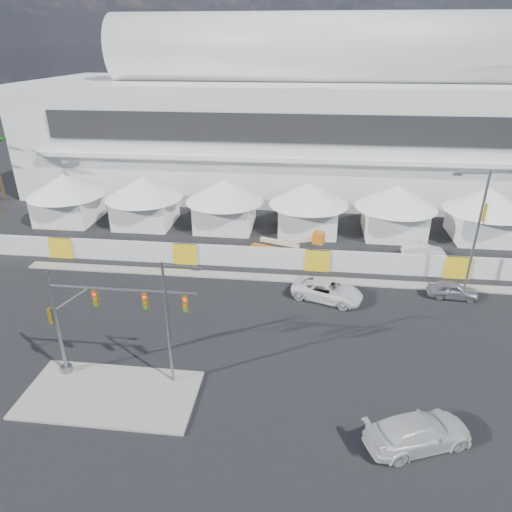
# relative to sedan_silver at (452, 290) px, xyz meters

# --- Properties ---
(ground) EXTENTS (160.00, 160.00, 0.00)m
(ground) POSITION_rel_sedan_silver_xyz_m (-16.71, -10.93, -0.66)
(ground) COLOR black
(ground) RESTS_ON ground
(median_island) EXTENTS (10.00, 5.00, 0.15)m
(median_island) POSITION_rel_sedan_silver_xyz_m (-22.71, -13.93, -0.58)
(median_island) COLOR gray
(median_island) RESTS_ON ground
(far_curb) EXTENTS (80.00, 1.20, 0.12)m
(far_curb) POSITION_rel_sedan_silver_xyz_m (3.29, 1.57, -0.60)
(far_curb) COLOR gray
(far_curb) RESTS_ON ground
(stadium) EXTENTS (80.00, 24.80, 21.98)m
(stadium) POSITION_rel_sedan_silver_xyz_m (-8.00, 30.57, 8.79)
(stadium) COLOR silver
(stadium) RESTS_ON ground
(tent_row) EXTENTS (53.40, 8.40, 5.40)m
(tent_row) POSITION_rel_sedan_silver_xyz_m (-16.21, 13.07, 2.49)
(tent_row) COLOR white
(tent_row) RESTS_ON ground
(hoarding_fence) EXTENTS (70.00, 0.25, 2.00)m
(hoarding_fence) POSITION_rel_sedan_silver_xyz_m (-10.71, 3.57, 0.34)
(hoarding_fence) COLOR silver
(hoarding_fence) RESTS_ON ground
(sedan_silver) EXTENTS (1.83, 3.96, 1.31)m
(sedan_silver) POSITION_rel_sedan_silver_xyz_m (0.00, 0.00, 0.00)
(sedan_silver) COLOR #ABACB0
(sedan_silver) RESTS_ON ground
(pickup_curb) EXTENTS (4.15, 6.08, 1.54)m
(pickup_curb) POSITION_rel_sedan_silver_xyz_m (-9.95, -1.44, 0.12)
(pickup_curb) COLOR white
(pickup_curb) RESTS_ON ground
(pickup_near) EXTENTS (4.15, 6.01, 1.61)m
(pickup_near) POSITION_rel_sedan_silver_xyz_m (-5.76, -15.50, 0.15)
(pickup_near) COLOR silver
(pickup_near) RESTS_ON ground
(lot_car_a) EXTENTS (1.38, 3.95, 1.30)m
(lot_car_a) POSITION_rel_sedan_silver_xyz_m (-0.68, 7.56, -0.01)
(lot_car_a) COLOR silver
(lot_car_a) RESTS_ON ground
(traffic_mast) EXTENTS (8.88, 0.67, 6.93)m
(traffic_mast) POSITION_rel_sedan_silver_xyz_m (-24.20, -12.34, 3.35)
(traffic_mast) COLOR gray
(traffic_mast) RESTS_ON median_island
(streetlight_median) EXTENTS (2.19, 0.22, 7.90)m
(streetlight_median) POSITION_rel_sedan_silver_xyz_m (-19.19, -12.38, 4.03)
(streetlight_median) COLOR gray
(streetlight_median) RESTS_ON median_island
(streetlight_curb) EXTENTS (2.95, 0.67, 9.98)m
(streetlight_curb) POSITION_rel_sedan_silver_xyz_m (1.25, 1.57, 5.13)
(streetlight_curb) COLOR gray
(streetlight_curb) RESTS_ON ground
(boom_lift) EXTENTS (7.38, 2.69, 3.63)m
(boom_lift) POSITION_rel_sedan_silver_xyz_m (-14.62, 5.22, 0.32)
(boom_lift) COLOR orange
(boom_lift) RESTS_ON ground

